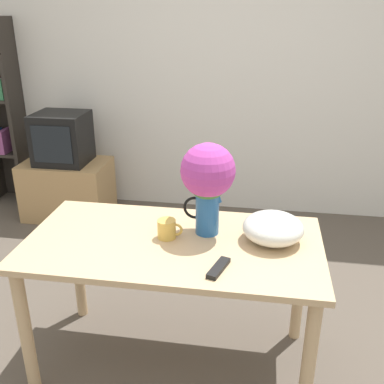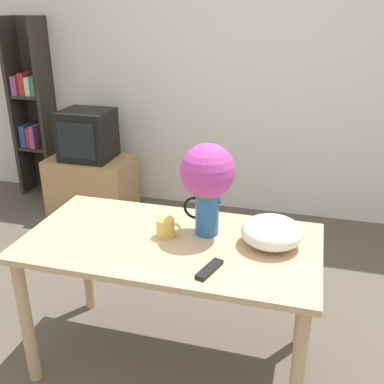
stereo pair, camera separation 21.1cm
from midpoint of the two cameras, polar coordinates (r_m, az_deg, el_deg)
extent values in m
plane|color=brown|center=(2.50, 2.06, -21.83)|extent=(12.00, 12.00, 0.00)
cube|color=silver|center=(3.88, 9.86, 15.71)|extent=(8.00, 0.05, 2.60)
cube|color=tan|center=(2.13, 0.12, -6.52)|extent=(1.39, 0.73, 0.03)
cylinder|color=tan|center=(2.34, -17.82, -15.51)|extent=(0.06, 0.06, 0.70)
cylinder|color=tan|center=(2.05, 16.34, -21.58)|extent=(0.06, 0.06, 0.70)
cylinder|color=tan|center=(2.76, -11.14, -8.30)|extent=(0.06, 0.06, 0.70)
cylinder|color=tan|center=(2.53, 16.40, -12.08)|extent=(0.06, 0.06, 0.70)
cylinder|color=#235B9E|center=(2.14, 4.76, -2.55)|extent=(0.11, 0.11, 0.23)
cone|color=#235B9E|center=(2.10, 6.11, -0.69)|extent=(0.04, 0.04, 0.06)
torus|color=black|center=(2.14, 3.22, -2.10)|extent=(0.12, 0.01, 0.12)
sphere|color=#3D7033|center=(2.08, 4.90, 1.46)|extent=(0.19, 0.19, 0.19)
sphere|color=#B23D99|center=(2.06, 4.94, 2.63)|extent=(0.26, 0.26, 0.26)
cylinder|color=gold|center=(2.14, -0.56, -4.62)|extent=(0.09, 0.09, 0.09)
torus|color=gold|center=(2.12, 0.63, -4.77)|extent=(0.06, 0.01, 0.06)
ellipsoid|color=silver|center=(2.10, 12.97, -5.05)|extent=(0.29, 0.29, 0.14)
cube|color=black|center=(1.89, 5.48, -9.84)|extent=(0.09, 0.17, 0.02)
cube|color=tan|center=(4.12, -11.15, 0.91)|extent=(0.73, 0.46, 0.50)
cube|color=black|center=(3.98, -11.65, 7.12)|extent=(0.42, 0.38, 0.43)
cube|color=black|center=(3.81, -12.95, 6.33)|extent=(0.33, 0.01, 0.31)
cube|color=#2D2823|center=(4.62, -19.99, 9.87)|extent=(0.04, 0.26, 1.66)
cube|color=#2D2823|center=(4.44, -16.55, 9.83)|extent=(0.04, 0.26, 1.66)
cube|color=#2D2823|center=(4.63, -17.47, 10.22)|extent=(0.36, 0.01, 1.66)
cube|color=#2D2823|center=(4.62, -17.75, 5.44)|extent=(0.28, 0.24, 0.03)
cube|color=#284C8E|center=(4.63, -18.93, 6.86)|extent=(0.06, 0.18, 0.21)
cube|color=#B72D28|center=(4.60, -18.31, 6.74)|extent=(0.04, 0.18, 0.19)
cube|color=#934784|center=(4.57, -17.74, 6.85)|extent=(0.05, 0.22, 0.21)
cube|color=#2D2823|center=(4.50, -18.51, 11.50)|extent=(0.28, 0.24, 0.03)
cube|color=#934784|center=(4.53, -19.74, 12.71)|extent=(0.06, 0.22, 0.17)
cube|color=#B72D28|center=(4.49, -19.03, 12.89)|extent=(0.06, 0.18, 0.20)
cube|color=silver|center=(4.46, -18.31, 12.70)|extent=(0.05, 0.19, 0.17)
cube|color=#337A4C|center=(4.43, -17.66, 12.76)|extent=(0.04, 0.20, 0.17)
camera|label=1|loc=(0.11, -87.14, 1.20)|focal=42.00mm
camera|label=2|loc=(0.11, 92.86, -1.20)|focal=42.00mm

